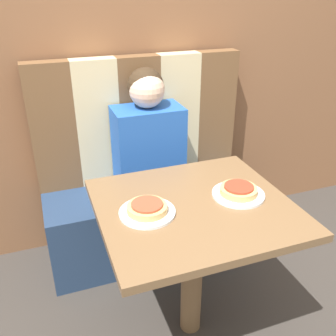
{
  "coord_description": "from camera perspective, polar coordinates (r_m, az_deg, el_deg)",
  "views": [
    {
      "loc": [
        -0.56,
        -1.22,
        1.57
      ],
      "look_at": [
        0.0,
        0.33,
        0.74
      ],
      "focal_mm": 40.0,
      "sensor_mm": 36.0,
      "label": 1
    }
  ],
  "objects": [
    {
      "name": "booth_seat",
      "position": [
        2.37,
        -2.72,
        -7.67
      ],
      "size": [
        1.24,
        0.45,
        0.46
      ],
      "color": "navy",
      "rests_on": "ground_plane"
    },
    {
      "name": "plate_left",
      "position": [
        1.52,
        -3.18,
        -6.76
      ],
      "size": [
        0.23,
        0.23,
        0.01
      ],
      "color": "white",
      "rests_on": "dining_table"
    },
    {
      "name": "dining_table",
      "position": [
        1.64,
        3.94,
        -8.7
      ],
      "size": [
        0.81,
        0.74,
        0.72
      ],
      "color": "brown",
      "rests_on": "ground_plane"
    },
    {
      "name": "pizza_right",
      "position": [
        1.65,
        10.71,
        -3.28
      ],
      "size": [
        0.16,
        0.16,
        0.04
      ],
      "color": "tan",
      "rests_on": "plate_right"
    },
    {
      "name": "person",
      "position": [
        2.1,
        -3.08,
        5.11
      ],
      "size": [
        0.38,
        0.24,
        0.7
      ],
      "color": "#2356B2",
      "rests_on": "booth_seat"
    },
    {
      "name": "plate_right",
      "position": [
        1.66,
        10.65,
        -3.97
      ],
      "size": [
        0.23,
        0.23,
        0.01
      ],
      "color": "white",
      "rests_on": "dining_table"
    },
    {
      "name": "pizza_left",
      "position": [
        1.5,
        -3.2,
        -6.03
      ],
      "size": [
        0.16,
        0.16,
        0.04
      ],
      "color": "tan",
      "rests_on": "plate_left"
    },
    {
      "name": "wall_back",
      "position": [
        2.24,
        -5.65,
        19.8
      ],
      "size": [
        7.0,
        0.05,
        2.6
      ],
      "color": "brown",
      "rests_on": "ground_plane"
    },
    {
      "name": "booth_backrest",
      "position": [
        2.25,
        -4.42,
        7.47
      ],
      "size": [
        1.24,
        0.1,
        0.73
      ],
      "color": "brown",
      "rests_on": "booth_seat"
    },
    {
      "name": "ground_plane",
      "position": [
        2.06,
        3.36,
        -22.8
      ],
      "size": [
        12.0,
        12.0,
        0.0
      ],
      "primitive_type": "plane",
      "color": "#38332D"
    }
  ]
}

